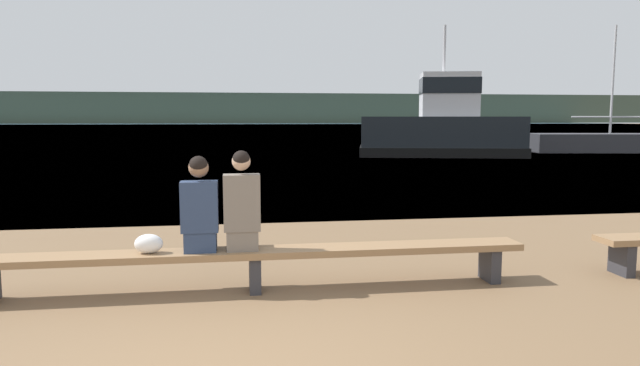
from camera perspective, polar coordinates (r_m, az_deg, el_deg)
water_surface at (r=129.91m, az=-8.66°, el=5.67°), size 240.00×240.00×0.00m
far_shoreline at (r=196.13m, az=-8.67°, el=7.40°), size 600.00×12.00×9.96m
bench_main at (r=6.15m, az=-6.55°, el=-7.38°), size 5.91×0.41×0.45m
person_left at (r=6.06m, az=-11.94°, el=-2.63°), size 0.38×0.38×1.00m
person_right at (r=6.05m, az=-7.82°, el=-2.42°), size 0.38×0.38×1.06m
shopping_bag at (r=6.16m, az=-16.76°, el=-5.84°), size 0.29×0.18×0.20m
tugboat_red at (r=28.39m, az=12.07°, el=5.23°), size 8.36×5.32×6.23m
moored_sailboat at (r=34.72m, az=27.64°, el=3.60°), size 9.53×3.93×6.70m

